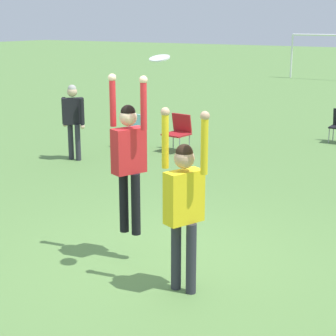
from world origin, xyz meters
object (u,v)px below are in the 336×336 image
at_px(person_defending, 184,198).
at_px(frisbee, 160,58).
at_px(person_jumping, 129,152).
at_px(camping_chair_3, 179,130).
at_px(person_spectator_near, 73,115).
at_px(camping_chair_1, 132,128).

height_order(person_defending, frisbee, frisbee).
bearing_deg(person_defending, person_jumping, -90.00).
distance_m(frisbee, camping_chair_3, 7.26).
bearing_deg(person_defending, frisbee, -86.40).
height_order(person_defending, camping_chair_3, person_defending).
xyz_separation_m(person_jumping, person_spectator_near, (-4.25, 3.75, -0.43)).
height_order(person_jumping, person_spectator_near, person_jumping).
relative_size(camping_chair_1, person_spectator_near, 0.48).
bearing_deg(camping_chair_1, person_spectator_near, 92.81).
xyz_separation_m(camping_chair_1, person_spectator_near, (-0.27, -1.84, 0.57)).
height_order(person_defending, person_spectator_near, person_defending).
height_order(frisbee, camping_chair_1, frisbee).
bearing_deg(camping_chair_1, frisbee, 139.43).
distance_m(person_defending, person_spectator_near, 6.77).
bearing_deg(person_defending, person_spectator_near, -106.30).
distance_m(camping_chair_3, person_spectator_near, 2.58).
xyz_separation_m(person_defending, frisbee, (-0.41, 0.13, 1.53)).
bearing_deg(person_spectator_near, person_defending, -88.51).
xyz_separation_m(frisbee, camping_chair_3, (-3.38, 6.05, -2.15)).
xyz_separation_m(person_jumping, camping_chair_3, (-2.71, 5.76, -0.94)).
bearing_deg(camping_chair_3, frisbee, 125.62).
height_order(person_jumping, camping_chair_3, person_jumping).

